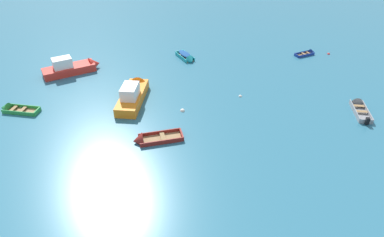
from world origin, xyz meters
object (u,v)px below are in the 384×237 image
object	(u,v)px
motor_launch_orange_center	(133,93)
rowboat_green_back_row_left	(12,109)
rowboat_turquoise_outer_right	(187,57)
rowboat_deep_blue_cluster_inner	(309,53)
mooring_buoy_far_field	(240,96)
motor_launch_red_near_right	(73,67)
mooring_buoy_midfield	(182,111)
rowboat_maroon_midfield_right	(147,140)
mooring_buoy_between_boats_left	(328,54)
rowboat_grey_back_row_center	(358,106)

from	to	relation	value
motor_launch_orange_center	rowboat_green_back_row_left	size ratio (longest dim) A/B	1.79
rowboat_turquoise_outer_right	rowboat_deep_blue_cluster_inner	bearing A→B (deg)	3.77
rowboat_deep_blue_cluster_inner	mooring_buoy_far_field	world-z (taller)	rowboat_deep_blue_cluster_inner
motor_launch_red_near_right	motor_launch_orange_center	distance (m)	9.36
mooring_buoy_far_field	mooring_buoy_midfield	size ratio (longest dim) A/B	0.75
rowboat_maroon_midfield_right	mooring_buoy_midfield	size ratio (longest dim) A/B	9.78
rowboat_green_back_row_left	mooring_buoy_midfield	bearing A→B (deg)	-2.17
mooring_buoy_far_field	mooring_buoy_between_boats_left	world-z (taller)	mooring_buoy_between_boats_left
rowboat_turquoise_outer_right	rowboat_grey_back_row_center	size ratio (longest dim) A/B	0.84
motor_launch_orange_center	mooring_buoy_between_boats_left	distance (m)	24.67
mooring_buoy_midfield	rowboat_turquoise_outer_right	bearing A→B (deg)	86.51
mooring_buoy_midfield	motor_launch_orange_center	bearing A→B (deg)	153.92
rowboat_deep_blue_cluster_inner	mooring_buoy_far_field	distance (m)	13.89
motor_launch_red_near_right	mooring_buoy_midfield	bearing A→B (deg)	-34.72
rowboat_green_back_row_left	rowboat_maroon_midfield_right	bearing A→B (deg)	-21.39
rowboat_grey_back_row_center	mooring_buoy_midfield	xyz separation A→B (m)	(-16.15, 0.14, -0.20)
mooring_buoy_midfield	rowboat_green_back_row_left	bearing A→B (deg)	177.83
rowboat_maroon_midfield_right	mooring_buoy_midfield	distance (m)	5.21
rowboat_grey_back_row_center	rowboat_maroon_midfield_right	distance (m)	19.48
motor_launch_red_near_right	mooring_buoy_midfield	xyz separation A→B (m)	(11.85, -8.21, -0.61)
rowboat_turquoise_outer_right	rowboat_grey_back_row_center	distance (m)	19.11
rowboat_deep_blue_cluster_inner	rowboat_maroon_midfield_right	bearing A→B (deg)	-138.41
motor_launch_red_near_right	rowboat_deep_blue_cluster_inner	size ratio (longest dim) A/B	2.18
motor_launch_orange_center	rowboat_grey_back_row_center	bearing A→B (deg)	-6.60
rowboat_turquoise_outer_right	mooring_buoy_far_field	xyz separation A→B (m)	(4.99, -8.72, -0.30)
rowboat_turquoise_outer_right	mooring_buoy_midfield	distance (m)	11.10
rowboat_green_back_row_left	mooring_buoy_between_boats_left	world-z (taller)	rowboat_green_back_row_left
motor_launch_red_near_right	mooring_buoy_far_field	distance (m)	18.48
mooring_buoy_between_boats_left	mooring_buoy_far_field	bearing A→B (deg)	-142.16
rowboat_deep_blue_cluster_inner	rowboat_turquoise_outer_right	size ratio (longest dim) A/B	0.84
rowboat_grey_back_row_center	motor_launch_red_near_right	bearing A→B (deg)	163.39
mooring_buoy_midfield	rowboat_grey_back_row_center	bearing A→B (deg)	-0.50
rowboat_deep_blue_cluster_inner	mooring_buoy_midfield	distance (m)	19.72
rowboat_deep_blue_cluster_inner	rowboat_green_back_row_left	xyz separation A→B (m)	(-31.08, -11.47, 0.04)
rowboat_green_back_row_left	mooring_buoy_midfield	size ratio (longest dim) A/B	8.85
motor_launch_red_near_right	motor_launch_orange_center	size ratio (longest dim) A/B	0.92
rowboat_turquoise_outer_right	motor_launch_orange_center	bearing A→B (deg)	-121.01
mooring_buoy_far_field	motor_launch_red_near_right	bearing A→B (deg)	161.51
motor_launch_red_near_right	mooring_buoy_between_boats_left	size ratio (longest dim) A/B	18.25
rowboat_grey_back_row_center	mooring_buoy_between_boats_left	xyz separation A→B (m)	(1.90, 12.12, -0.20)
rowboat_deep_blue_cluster_inner	motor_launch_orange_center	bearing A→B (deg)	-154.16
mooring_buoy_far_field	motor_launch_orange_center	bearing A→B (deg)	-179.48
motor_launch_orange_center	rowboat_green_back_row_left	distance (m)	10.99
rowboat_deep_blue_cluster_inner	mooring_buoy_between_boats_left	bearing A→B (deg)	-1.88
motor_launch_orange_center	rowboat_deep_blue_cluster_inner	world-z (taller)	motor_launch_orange_center
motor_launch_red_near_right	mooring_buoy_far_field	xyz separation A→B (m)	(17.51, -5.86, -0.61)
mooring_buoy_far_field	rowboat_grey_back_row_center	bearing A→B (deg)	-13.40
motor_launch_red_near_right	rowboat_grey_back_row_center	xyz separation A→B (m)	(28.00, -8.35, -0.42)
mooring_buoy_far_field	mooring_buoy_midfield	distance (m)	6.13
motor_launch_orange_center	rowboat_maroon_midfield_right	size ratio (longest dim) A/B	1.62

